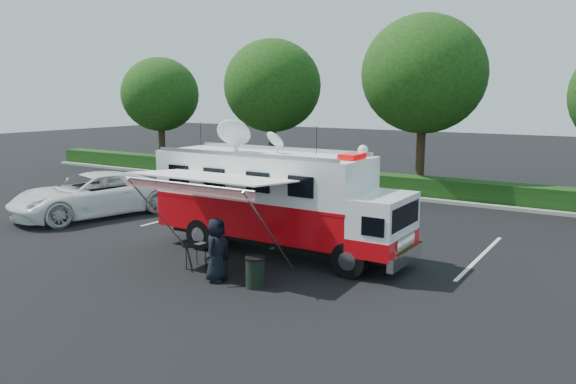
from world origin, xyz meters
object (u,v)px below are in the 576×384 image
at_px(command_truck, 277,199).
at_px(folding_table, 201,245).
at_px(trash_bin, 255,272).
at_px(white_suv, 93,216).

relative_size(command_truck, folding_table, 8.02).
bearing_deg(trash_bin, command_truck, 113.12).
bearing_deg(folding_table, command_truck, 69.74).
height_order(white_suv, trash_bin, white_suv).
bearing_deg(white_suv, folding_table, -3.58).
height_order(folding_table, trash_bin, trash_bin).
relative_size(white_suv, folding_table, 6.12).
relative_size(white_suv, trash_bin, 7.89).
bearing_deg(white_suv, trash_bin, -1.89).
xyz_separation_m(folding_table, trash_bin, (2.24, -0.44, -0.29)).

